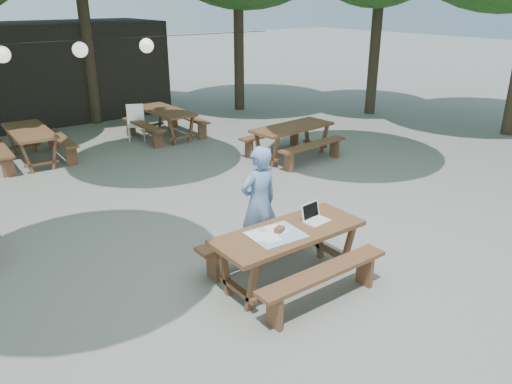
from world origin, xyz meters
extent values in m
plane|color=slate|center=(0.00, 0.00, 0.00)|extent=(80.00, 80.00, 0.00)
cube|color=black|center=(0.50, 10.50, 1.40)|extent=(6.00, 3.00, 2.80)
cube|color=#53371D|center=(-0.19, -1.19, 0.72)|extent=(2.00, 0.80, 0.06)
cube|color=#53371D|center=(-0.19, -1.84, 0.45)|extent=(1.90, 0.28, 0.05)
cube|color=#53371D|center=(-0.19, -0.54, 0.45)|extent=(1.90, 0.28, 0.05)
cube|color=#53371D|center=(-0.19, -1.19, 0.34)|extent=(1.70, 0.70, 0.69)
cube|color=#53371D|center=(3.40, 2.90, 0.72)|extent=(2.06, 0.96, 0.06)
cube|color=#53371D|center=(3.45, 2.25, 0.45)|extent=(1.92, 0.44, 0.05)
cube|color=#53371D|center=(3.34, 3.55, 0.45)|extent=(1.92, 0.44, 0.05)
cube|color=#53371D|center=(3.40, 2.90, 0.34)|extent=(1.75, 0.84, 0.69)
cube|color=#53371D|center=(-1.50, 6.16, 0.72)|extent=(0.86, 2.02, 0.06)
cube|color=#53371D|center=(-0.85, 6.14, 0.45)|extent=(0.34, 1.91, 0.05)
cube|color=#53371D|center=(-1.50, 6.16, 0.34)|extent=(0.75, 1.72, 0.69)
cube|color=#53371D|center=(1.89, 6.24, 0.72)|extent=(0.86, 2.02, 0.06)
cube|color=#53371D|center=(2.54, 6.26, 0.45)|extent=(0.34, 1.91, 0.05)
cube|color=#53371D|center=(1.24, 6.22, 0.45)|extent=(0.34, 1.91, 0.05)
cube|color=#53371D|center=(1.89, 6.24, 0.34)|extent=(0.75, 1.72, 0.69)
imported|color=#7294D0|center=(-0.06, -0.39, 0.82)|extent=(0.60, 0.40, 1.65)
cube|color=silver|center=(1.16, 6.48, 0.40)|extent=(0.58, 0.58, 0.04)
cube|color=silver|center=(1.24, 6.66, 0.66)|extent=(0.42, 0.22, 0.48)
cube|color=silver|center=(1.16, 6.48, 0.19)|extent=(0.56, 0.56, 0.38)
cube|color=white|center=(0.27, -1.22, 0.76)|extent=(0.35, 0.26, 0.02)
cube|color=white|center=(0.26, -1.10, 0.88)|extent=(0.33, 0.09, 0.23)
cube|color=black|center=(0.26, -1.11, 0.88)|extent=(0.28, 0.07, 0.19)
cube|color=teal|center=(-0.40, -1.19, 0.75)|extent=(0.69, 0.59, 0.01)
cube|color=white|center=(-0.52, -1.20, 0.76)|extent=(0.25, 0.32, 0.00)
cube|color=white|center=(-0.33, -1.10, 0.76)|extent=(0.23, 0.31, 0.00)
cube|color=white|center=(-0.62, -1.10, 0.76)|extent=(0.22, 0.31, 0.00)
cube|color=brown|center=(-0.33, -1.17, 0.80)|extent=(0.15, 0.13, 0.06)
cylinder|color=black|center=(0.50, 6.00, 2.60)|extent=(9.00, 0.02, 0.02)
sphere|color=white|center=(-1.80, 6.00, 2.40)|extent=(0.34, 0.34, 0.34)
sphere|color=white|center=(-0.20, 6.00, 2.40)|extent=(0.34, 0.34, 0.34)
sphere|color=white|center=(1.40, 6.00, 2.40)|extent=(0.34, 0.34, 0.34)
cylinder|color=#2D2319|center=(1.00, 9.00, 2.53)|extent=(0.32, 0.32, 5.06)
cylinder|color=#2D2319|center=(5.50, 8.00, 2.55)|extent=(0.32, 0.32, 5.10)
cylinder|color=#2D2319|center=(8.50, 5.00, 2.39)|extent=(0.32, 0.32, 4.78)
camera|label=1|loc=(-3.94, -5.50, 3.52)|focal=35.00mm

